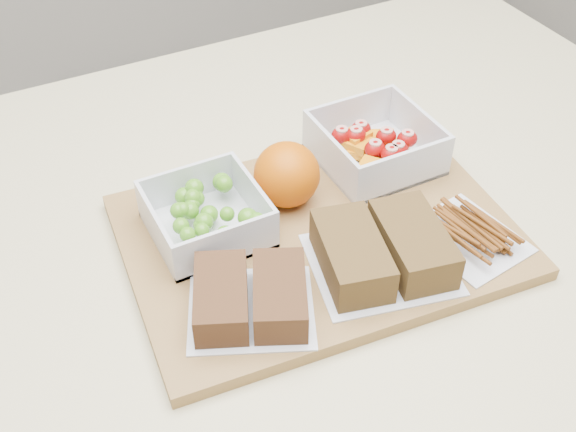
% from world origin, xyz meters
% --- Properties ---
extents(cutting_board, '(0.44, 0.33, 0.02)m').
position_xyz_m(cutting_board, '(0.02, -0.02, 0.91)').
color(cutting_board, olive).
rests_on(cutting_board, counter).
extents(grape_container, '(0.12, 0.12, 0.05)m').
position_xyz_m(grape_container, '(-0.09, 0.04, 0.94)').
color(grape_container, silver).
rests_on(grape_container, cutting_board).
extents(fruit_container, '(0.13, 0.13, 0.06)m').
position_xyz_m(fruit_container, '(0.14, 0.06, 0.94)').
color(fruit_container, silver).
rests_on(fruit_container, cutting_board).
extents(orange, '(0.08, 0.08, 0.08)m').
position_xyz_m(orange, '(0.01, 0.04, 0.95)').
color(orange, '#CB5704').
rests_on(orange, cutting_board).
extents(sandwich_bag_left, '(0.16, 0.15, 0.04)m').
position_xyz_m(sandwich_bag_left, '(-0.10, -0.09, 0.93)').
color(sandwich_bag_left, silver).
rests_on(sandwich_bag_left, cutting_board).
extents(sandwich_bag_center, '(0.17, 0.16, 0.04)m').
position_xyz_m(sandwich_bag_center, '(0.05, -0.10, 0.94)').
color(sandwich_bag_center, silver).
rests_on(sandwich_bag_center, cutting_board).
extents(pretzel_bag, '(0.11, 0.13, 0.03)m').
position_xyz_m(pretzel_bag, '(0.16, -0.11, 0.93)').
color(pretzel_bag, silver).
rests_on(pretzel_bag, cutting_board).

